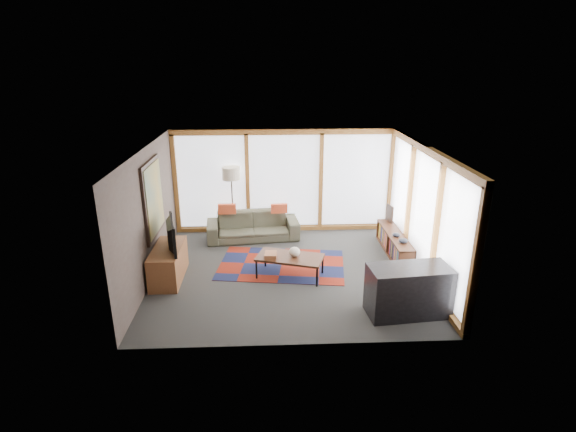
{
  "coord_description": "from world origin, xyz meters",
  "views": [
    {
      "loc": [
        -0.4,
        -8.4,
        4.22
      ],
      "look_at": [
        0.0,
        0.4,
        1.1
      ],
      "focal_mm": 28.0,
      "sensor_mm": 36.0,
      "label": 1
    }
  ],
  "objects_px": {
    "sofa": "(253,226)",
    "coffee_table": "(290,266)",
    "bar_counter": "(408,291)",
    "television": "(167,235)",
    "tv_console": "(168,263)",
    "floor_lamp": "(232,202)",
    "bookshelf": "(394,244)"
  },
  "relations": [
    {
      "from": "floor_lamp",
      "to": "bookshelf",
      "type": "relative_size",
      "value": 0.89
    },
    {
      "from": "coffee_table",
      "to": "bookshelf",
      "type": "bearing_deg",
      "value": 22.55
    },
    {
      "from": "sofa",
      "to": "floor_lamp",
      "type": "relative_size",
      "value": 1.27
    },
    {
      "from": "coffee_table",
      "to": "television",
      "type": "height_order",
      "value": "television"
    },
    {
      "from": "television",
      "to": "bar_counter",
      "type": "bearing_deg",
      "value": -123.06
    },
    {
      "from": "coffee_table",
      "to": "bar_counter",
      "type": "height_order",
      "value": "bar_counter"
    },
    {
      "from": "television",
      "to": "bar_counter",
      "type": "xyz_separation_m",
      "value": [
        4.36,
        -1.47,
        -0.53
      ]
    },
    {
      "from": "sofa",
      "to": "coffee_table",
      "type": "bearing_deg",
      "value": -74.86
    },
    {
      "from": "coffee_table",
      "to": "television",
      "type": "distance_m",
      "value": 2.51
    },
    {
      "from": "television",
      "to": "floor_lamp",
      "type": "bearing_deg",
      "value": -39.07
    },
    {
      "from": "coffee_table",
      "to": "floor_lamp",
      "type": "bearing_deg",
      "value": 119.1
    },
    {
      "from": "floor_lamp",
      "to": "tv_console",
      "type": "relative_size",
      "value": 1.32
    },
    {
      "from": "floor_lamp",
      "to": "bar_counter",
      "type": "distance_m",
      "value": 5.06
    },
    {
      "from": "sofa",
      "to": "floor_lamp",
      "type": "distance_m",
      "value": 0.79
    },
    {
      "from": "floor_lamp",
      "to": "bar_counter",
      "type": "bearing_deg",
      "value": -49.6
    },
    {
      "from": "sofa",
      "to": "coffee_table",
      "type": "distance_m",
      "value": 2.23
    },
    {
      "from": "television",
      "to": "sofa",
      "type": "bearing_deg",
      "value": -51.38
    },
    {
      "from": "sofa",
      "to": "bookshelf",
      "type": "distance_m",
      "value": 3.4
    },
    {
      "from": "bar_counter",
      "to": "television",
      "type": "bearing_deg",
      "value": 155.6
    },
    {
      "from": "coffee_table",
      "to": "tv_console",
      "type": "height_order",
      "value": "tv_console"
    },
    {
      "from": "floor_lamp",
      "to": "television",
      "type": "relative_size",
      "value": 1.66
    },
    {
      "from": "bookshelf",
      "to": "bar_counter",
      "type": "height_order",
      "value": "bar_counter"
    },
    {
      "from": "tv_console",
      "to": "floor_lamp",
      "type": "bearing_deg",
      "value": 64.06
    },
    {
      "from": "tv_console",
      "to": "television",
      "type": "distance_m",
      "value": 0.64
    },
    {
      "from": "floor_lamp",
      "to": "television",
      "type": "height_order",
      "value": "floor_lamp"
    },
    {
      "from": "sofa",
      "to": "bar_counter",
      "type": "bearing_deg",
      "value": -58.3
    },
    {
      "from": "sofa",
      "to": "bar_counter",
      "type": "height_order",
      "value": "bar_counter"
    },
    {
      "from": "television",
      "to": "tv_console",
      "type": "bearing_deg",
      "value": 28.61
    },
    {
      "from": "tv_console",
      "to": "bar_counter",
      "type": "relative_size",
      "value": 0.96
    },
    {
      "from": "sofa",
      "to": "coffee_table",
      "type": "xyz_separation_m",
      "value": [
        0.81,
        -2.08,
        -0.1
      ]
    },
    {
      "from": "bookshelf",
      "to": "television",
      "type": "distance_m",
      "value": 4.97
    },
    {
      "from": "television",
      "to": "bar_counter",
      "type": "relative_size",
      "value": 0.76
    }
  ]
}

